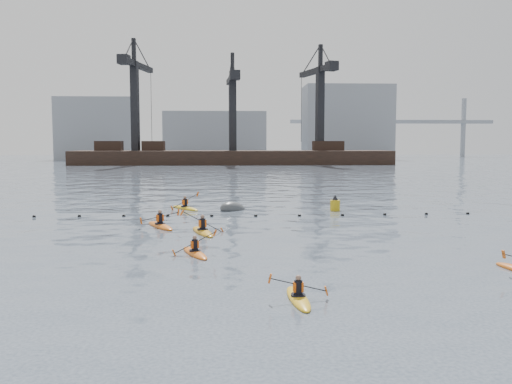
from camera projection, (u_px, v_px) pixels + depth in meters
ground at (259, 329)px, 14.73m from camera, size 400.00×400.00×0.00m
float_line at (234, 216)px, 37.11m from camera, size 33.24×0.73×0.24m
barge_pier at (232, 156)px, 123.94m from camera, size 72.00×19.30×29.50m
skyline at (239, 128)px, 163.44m from camera, size 141.00×28.00×22.00m
kayaker_0 at (195, 252)px, 24.51m from camera, size 2.02×3.06×1.18m
kayaker_1 at (298, 297)px, 17.41m from camera, size 1.97×2.92×0.99m
kayaker_2 at (160, 225)px, 32.40m from camera, size 2.31×3.60×1.17m
kayaker_3 at (203, 231)px, 30.28m from camera, size 2.49×3.68×1.51m
kayaker_5 at (185, 208)px, 41.06m from camera, size 2.61×3.29×1.38m
mooring_buoy at (233, 210)px, 40.51m from camera, size 2.84×2.94×1.71m
nav_buoy at (335, 205)px, 40.10m from camera, size 0.73×0.73×1.32m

